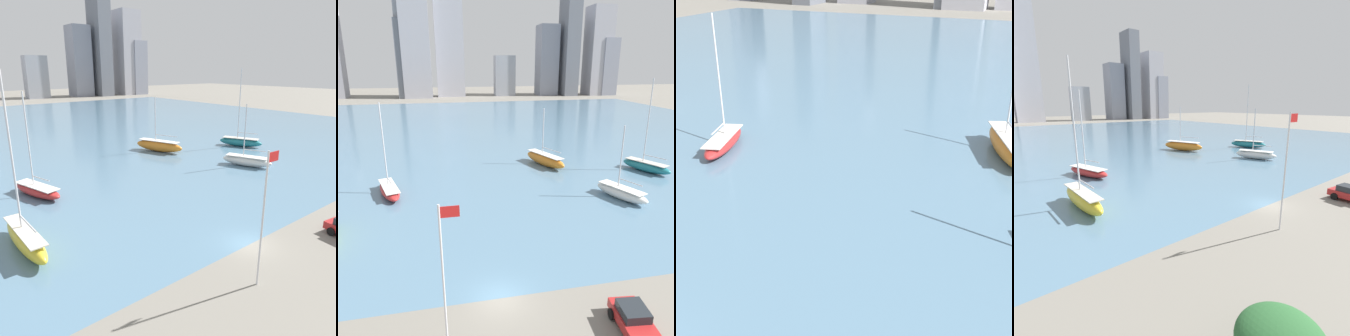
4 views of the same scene
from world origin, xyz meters
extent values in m
plane|color=gray|center=(0.00, 0.00, 0.00)|extent=(500.00, 500.00, 0.00)
cube|color=slate|center=(0.00, 70.00, 0.00)|extent=(180.00, 140.00, 0.00)
cylinder|color=silver|center=(-4.27, -3.99, 5.13)|extent=(0.14, 0.14, 10.26)
cube|color=red|center=(-3.65, -3.99, 9.76)|extent=(1.10, 0.03, 0.70)
cube|color=#A8A8B2|center=(5.14, 172.14, 34.81)|extent=(15.16, 8.28, 69.62)
cube|color=#8E939E|center=(35.74, 170.63, 11.13)|extent=(11.47, 7.50, 22.27)
cube|color=gray|center=(60.81, 169.85, 19.42)|extent=(10.79, 12.06, 38.83)
cube|color=slate|center=(72.63, 166.42, 30.49)|extent=(8.03, 14.94, 60.97)
cube|color=#9E9EA8|center=(90.36, 165.54, 24.43)|extent=(12.74, 13.60, 48.86)
cube|color=gray|center=(95.88, 164.40, 15.93)|extent=(9.24, 12.54, 31.85)
ellipsoid|color=white|center=(20.19, 16.43, 0.83)|extent=(5.10, 8.46, 1.65)
cube|color=silver|center=(20.19, 16.43, 1.61)|extent=(4.18, 6.94, 0.10)
cube|color=#2D2D33|center=(20.19, 16.43, 0.38)|extent=(0.69, 1.43, 0.74)
cylinder|color=silver|center=(19.96, 17.01, 5.87)|extent=(0.18, 0.18, 8.43)
cylinder|color=silver|center=(20.63, 15.31, 2.76)|extent=(1.48, 3.44, 0.14)
ellipsoid|color=orange|center=(14.83, 33.45, 1.08)|extent=(5.69, 10.32, 2.15)
cube|color=silver|center=(14.83, 33.45, 2.11)|extent=(4.66, 8.46, 0.10)
cube|color=#2D2D33|center=(14.83, 33.45, 0.49)|extent=(0.81, 1.77, 0.97)
cylinder|color=silver|center=(14.56, 34.17, 6.22)|extent=(0.18, 0.18, 8.13)
cylinder|color=silver|center=(15.43, 31.88, 3.26)|extent=(1.88, 4.63, 0.14)
ellipsoid|color=#1E757F|center=(30.80, 26.48, 0.87)|extent=(5.76, 9.01, 1.74)
cube|color=#BCB7AD|center=(30.80, 26.48, 1.69)|extent=(4.73, 7.39, 0.10)
cube|color=#2D2D33|center=(30.80, 26.48, 0.40)|extent=(0.80, 1.52, 0.78)
cylinder|color=silver|center=(30.52, 27.08, 8.69)|extent=(0.18, 0.18, 13.88)
cylinder|color=silver|center=(31.37, 25.21, 2.84)|extent=(1.82, 3.79, 0.14)
ellipsoid|color=#B72828|center=(-11.25, 24.42, 0.70)|extent=(4.64, 8.80, 1.40)
cube|color=silver|center=(-11.25, 24.42, 1.36)|extent=(3.80, 7.21, 0.10)
cube|color=#2D2D33|center=(-11.25, 24.42, 0.32)|extent=(0.59, 1.51, 0.63)
cylinder|color=silver|center=(-11.44, 25.03, 7.17)|extent=(0.18, 0.18, 11.54)
cylinder|color=silver|center=(-10.95, 23.41, 2.51)|extent=(1.11, 3.26, 0.14)
ellipsoid|color=yellow|center=(-16.23, 11.81, 0.98)|extent=(2.03, 9.48, 1.96)
cube|color=beige|center=(-16.23, 11.81, 1.91)|extent=(1.66, 7.78, 0.10)
cube|color=#2D2D33|center=(-16.23, 11.81, 0.44)|extent=(0.20, 1.70, 0.88)
cylinder|color=silver|center=(-16.24, 12.51, 8.69)|extent=(0.18, 0.18, 13.47)
cylinder|color=silver|center=(-16.19, 10.53, 3.06)|extent=(0.25, 3.97, 0.14)
cube|color=#23282D|center=(8.44, -4.88, 1.44)|extent=(2.03, 2.22, 0.65)
cylinder|color=black|center=(7.52, -3.80, 0.40)|extent=(0.38, 0.83, 0.80)
cylinder|color=black|center=(9.59, -4.04, 0.40)|extent=(0.38, 0.83, 0.80)
camera|label=1|loc=(-22.47, -16.16, 15.40)|focal=35.00mm
camera|label=2|loc=(-4.04, -21.22, 17.78)|focal=35.00mm
camera|label=3|loc=(16.85, -10.72, 17.68)|focal=50.00mm
camera|label=4|loc=(-24.38, -15.25, 10.84)|focal=28.00mm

